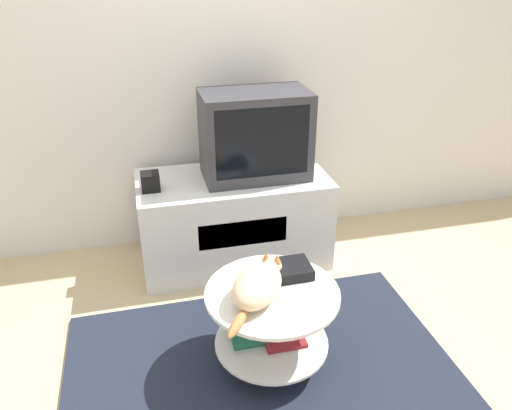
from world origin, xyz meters
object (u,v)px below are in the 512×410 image
at_px(dvd_box, 288,270).
at_px(cat, 258,285).
at_px(tv, 255,135).
at_px(speaker, 150,182).

height_order(dvd_box, cat, cat).
relative_size(dvd_box, cat, 0.45).
bearing_deg(cat, dvd_box, -17.90).
height_order(tv, cat, tv).
bearing_deg(dvd_box, tv, 86.61).
distance_m(tv, cat, 1.06).
bearing_deg(speaker, cat, -66.92).
distance_m(speaker, dvd_box, 0.99).
bearing_deg(tv, dvd_box, -93.39).
xyz_separation_m(tv, dvd_box, (-0.05, -0.85, -0.37)).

